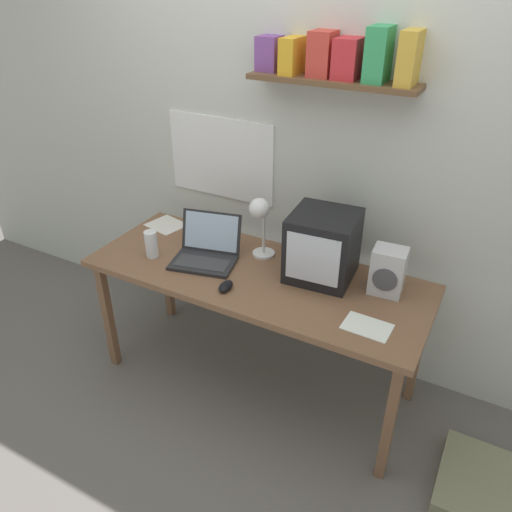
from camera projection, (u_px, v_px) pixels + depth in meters
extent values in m
plane|color=#69635E|center=(256.00, 379.00, 2.96)|extent=(12.00, 12.00, 0.00)
cube|color=silver|center=(299.00, 142.00, 2.67)|extent=(5.60, 0.06, 2.60)
cube|color=white|center=(221.00, 158.00, 2.91)|extent=(0.69, 0.01, 0.48)
cube|color=brown|center=(332.00, 81.00, 2.31)|extent=(0.82, 0.18, 0.02)
cube|color=#7C4596|center=(269.00, 53.00, 2.43)|extent=(0.11, 0.11, 0.16)
cube|color=gold|center=(292.00, 56.00, 2.36)|extent=(0.08, 0.16, 0.16)
cube|color=#CB3C31|center=(322.00, 54.00, 2.30)|extent=(0.11, 0.13, 0.20)
cube|color=red|center=(348.00, 59.00, 2.25)|extent=(0.11, 0.14, 0.18)
cube|color=#349E5C|center=(379.00, 54.00, 2.18)|extent=(0.09, 0.15, 0.23)
cube|color=gold|center=(409.00, 58.00, 2.12)|extent=(0.08, 0.15, 0.22)
cube|color=brown|center=(256.00, 275.00, 2.59)|extent=(1.78, 0.69, 0.03)
cube|color=brown|center=(108.00, 316.00, 2.90)|extent=(0.04, 0.05, 0.71)
cube|color=brown|center=(389.00, 423.00, 2.23)|extent=(0.04, 0.05, 0.71)
cube|color=brown|center=(167.00, 270.00, 3.33)|extent=(0.04, 0.05, 0.71)
cube|color=brown|center=(418.00, 349.00, 2.65)|extent=(0.04, 0.05, 0.71)
cube|color=black|center=(323.00, 246.00, 2.47)|extent=(0.34, 0.34, 0.34)
cube|color=silver|center=(313.00, 260.00, 2.34)|extent=(0.26, 0.03, 0.25)
cube|color=#232326|center=(203.00, 263.00, 2.65)|extent=(0.37, 0.29, 0.02)
cube|color=#38383A|center=(202.00, 263.00, 2.63)|extent=(0.30, 0.18, 0.00)
cube|color=#232326|center=(211.00, 232.00, 2.71)|extent=(0.34, 0.14, 0.21)
cube|color=#ACC4DE|center=(211.00, 232.00, 2.71)|extent=(0.31, 0.13, 0.19)
cylinder|color=white|center=(264.00, 253.00, 2.73)|extent=(0.12, 0.12, 0.01)
cylinder|color=white|center=(264.00, 229.00, 2.66)|extent=(0.02, 0.02, 0.29)
sphere|color=white|center=(259.00, 208.00, 2.53)|extent=(0.11, 0.11, 0.11)
cylinder|color=white|center=(151.00, 244.00, 2.69)|extent=(0.07, 0.07, 0.15)
cylinder|color=#CC3D47|center=(152.00, 247.00, 2.70)|extent=(0.06, 0.06, 0.11)
cube|color=silver|center=(388.00, 271.00, 2.37)|extent=(0.17, 0.14, 0.23)
cylinder|color=#4C4C51|center=(385.00, 280.00, 2.33)|extent=(0.12, 0.02, 0.12)
ellipsoid|color=black|center=(226.00, 286.00, 2.44)|extent=(0.07, 0.11, 0.03)
cube|color=white|center=(367.00, 327.00, 2.19)|extent=(0.21, 0.15, 0.00)
cube|color=silver|center=(166.00, 225.00, 3.04)|extent=(0.25, 0.23, 0.00)
cube|color=gray|center=(490.00, 490.00, 2.29)|extent=(0.46, 0.46, 0.09)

